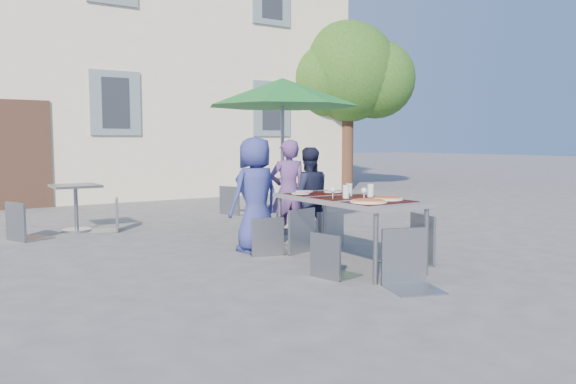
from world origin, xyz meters
TOP-DOWN VIEW (x-y plane):
  - ground at (0.00, 0.00)m, footprint 90.00×90.00m
  - building at (-0.00, 11.50)m, footprint 13.60×8.20m
  - tree at (6.55, 7.54)m, footprint 3.60×3.00m
  - dining_table at (0.37, -0.12)m, footprint 0.80×1.85m
  - pizza_near_left at (0.21, -0.67)m, footprint 0.37×0.37m
  - pizza_near_right at (0.56, -0.58)m, footprint 0.32×0.32m
  - glassware at (0.40, -0.20)m, footprint 0.54×0.43m
  - place_settings at (0.37, 0.52)m, footprint 0.71×0.45m
  - child_0 at (-0.12, 1.07)m, footprint 0.76×0.56m
  - child_1 at (0.51, 1.29)m, footprint 0.58×0.46m
  - child_2 at (0.82, 1.28)m, footprint 0.72×0.59m
  - chair_0 at (-0.13, 0.80)m, footprint 0.48×0.49m
  - chair_1 at (0.26, 0.75)m, footprint 0.56×0.57m
  - chair_2 at (0.86, 0.90)m, footprint 0.45×0.45m
  - chair_3 at (-0.15, -0.53)m, footprint 0.46×0.46m
  - chair_4 at (1.02, -0.52)m, footprint 0.56×0.56m
  - chair_5 at (0.24, -1.22)m, footprint 0.59×0.59m
  - patio_umbrella at (0.95, 2.14)m, footprint 2.29×2.29m
  - cafe_table_0 at (-1.66, 3.88)m, footprint 0.67×0.67m
  - bg_chair_l_0 at (-2.45, 3.49)m, footprint 0.60×0.60m
  - bg_chair_r_0 at (-1.22, 3.63)m, footprint 0.54×0.53m
  - cafe_table_1 at (1.83, 4.27)m, footprint 0.63×0.63m
  - bg_chair_l_1 at (1.26, 4.37)m, footprint 0.60×0.60m
  - bg_chair_r_1 at (2.73, 4.47)m, footprint 0.56×0.56m

SIDE VIEW (x-z plane):
  - ground at x=0.00m, z-range 0.00..0.00m
  - cafe_table_1 at x=1.83m, z-range 0.10..0.77m
  - cafe_table_0 at x=-1.66m, z-range 0.12..0.84m
  - chair_3 at x=-0.15m, z-range 0.07..0.94m
  - chair_2 at x=0.86m, z-range 0.07..0.95m
  - chair_0 at x=-0.13m, z-range 0.07..0.96m
  - bg_chair_r_0 at x=-1.22m, z-range 0.08..1.04m
  - bg_chair_r_1 at x=2.73m, z-range 0.09..1.08m
  - bg_chair_l_1 at x=1.26m, z-range 0.09..1.11m
  - bg_chair_l_0 at x=-2.45m, z-range 0.09..1.12m
  - chair_5 at x=0.24m, z-range 0.09..1.13m
  - chair_1 at x=0.26m, z-range 0.09..1.14m
  - chair_4 at x=1.02m, z-range 0.10..1.15m
  - child_2 at x=0.82m, z-range 0.00..1.29m
  - dining_table at x=0.37m, z-range 0.32..1.07m
  - child_1 at x=0.51m, z-range 0.00..1.39m
  - child_0 at x=-0.12m, z-range 0.00..1.43m
  - place_settings at x=0.37m, z-range 0.76..0.77m
  - pizza_near_right at x=0.56m, z-range 0.75..0.78m
  - pizza_near_left at x=0.21m, z-range 0.75..0.78m
  - glassware at x=0.40m, z-range 0.75..0.90m
  - patio_umbrella at x=0.95m, z-range 0.92..3.22m
  - tree at x=6.55m, z-range 0.90..5.60m
  - building at x=0.00m, z-range -0.70..10.40m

